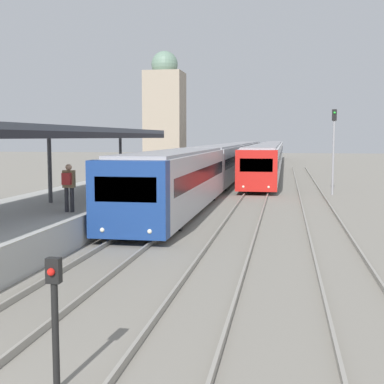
{
  "coord_description": "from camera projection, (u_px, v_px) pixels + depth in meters",
  "views": [
    {
      "loc": [
        5.09,
        -4.24,
        3.61
      ],
      "look_at": [
        1.68,
        15.36,
        1.57
      ],
      "focal_mm": 50.0,
      "sensor_mm": 36.0,
      "label": 1
    }
  ],
  "objects": [
    {
      "name": "signal_mast_far",
      "position": [
        334.0,
        142.0,
        33.28
      ],
      "size": [
        0.28,
        0.29,
        5.33
      ],
      "color": "gray",
      "rests_on": "ground_plane"
    },
    {
      "name": "platform_canopy",
      "position": [
        50.0,
        130.0,
        20.91
      ],
      "size": [
        4.0,
        23.06,
        2.99
      ],
      "color": "#4C515B",
      "rests_on": "station_platform"
    },
    {
      "name": "person_on_platform",
      "position": [
        69.0,
        184.0,
        18.42
      ],
      "size": [
        0.4,
        0.4,
        1.66
      ],
      "color": "#2D2D33",
      "rests_on": "station_platform"
    },
    {
      "name": "distant_domed_building",
      "position": [
        165.0,
        115.0,
        57.81
      ],
      "size": [
        4.0,
        4.0,
        12.81
      ],
      "color": "gray",
      "rests_on": "ground_plane"
    },
    {
      "name": "train_far",
      "position": [
        270.0,
        154.0,
        63.61
      ],
      "size": [
        2.6,
        63.02,
        2.95
      ],
      "color": "red",
      "rests_on": "ground_plane"
    },
    {
      "name": "signal_post_near",
      "position": [
        55.0,
        309.0,
        7.54
      ],
      "size": [
        0.2,
        0.21,
        1.93
      ],
      "color": "black",
      "rests_on": "ground_plane"
    },
    {
      "name": "train_near",
      "position": [
        228.0,
        159.0,
        48.66
      ],
      "size": [
        2.7,
        63.86,
        2.97
      ],
      "color": "navy",
      "rests_on": "ground_plane"
    }
  ]
}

